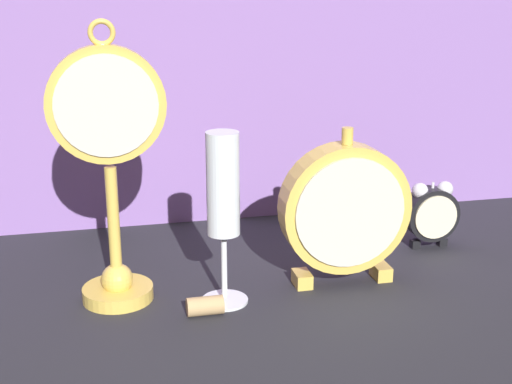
% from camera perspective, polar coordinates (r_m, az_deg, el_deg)
% --- Properties ---
extents(ground_plane, '(4.00, 4.00, 0.00)m').
position_cam_1_polar(ground_plane, '(0.85, 1.21, -9.24)').
color(ground_plane, '#232328').
extents(fabric_backdrop_drape, '(1.46, 0.01, 0.66)m').
position_cam_1_polar(fabric_backdrop_drape, '(1.08, -2.98, 14.67)').
color(fabric_backdrop_drape, '#8460A8').
rests_on(fabric_backdrop_drape, ground_plane).
extents(pocket_watch_on_stand, '(0.13, 0.08, 0.33)m').
position_cam_1_polar(pocket_watch_on_stand, '(0.83, -11.59, 1.91)').
color(pocket_watch_on_stand, gold).
rests_on(pocket_watch_on_stand, ground_plane).
extents(alarm_clock_twin_bell, '(0.08, 0.03, 0.10)m').
position_cam_1_polar(alarm_clock_twin_bell, '(1.04, 13.84, -1.54)').
color(alarm_clock_twin_bell, black).
rests_on(alarm_clock_twin_bell, ground_plane).
extents(mantel_clock_silver, '(0.16, 0.04, 0.20)m').
position_cam_1_polar(mantel_clock_silver, '(0.88, 7.13, -1.40)').
color(mantel_clock_silver, gold).
rests_on(mantel_clock_silver, ground_plane).
extents(champagne_flute, '(0.06, 0.06, 0.21)m').
position_cam_1_polar(champagne_flute, '(0.82, -2.64, -0.51)').
color(champagne_flute, silver).
rests_on(champagne_flute, ground_plane).
extents(wine_cork, '(0.04, 0.02, 0.02)m').
position_cam_1_polar(wine_cork, '(0.83, -4.05, -9.19)').
color(wine_cork, tan).
rests_on(wine_cork, ground_plane).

